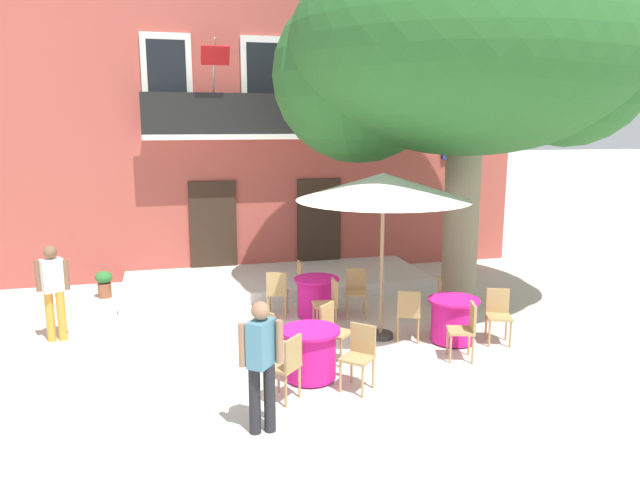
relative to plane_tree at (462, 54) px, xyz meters
name	(u,v)px	position (x,y,z in m)	size (l,w,h in m)	color
ground_plane	(291,347)	(-3.55, -1.25, -4.90)	(120.00, 120.00, 0.00)	beige
building_facade	(253,119)	(-3.08, 5.74, -1.16)	(13.00, 5.09, 7.50)	#B24C42
entrance_step_platform	(277,281)	(-3.08, 2.48, -4.78)	(6.73, 2.53, 0.25)	silver
plane_tree	(462,54)	(0.00, 0.00, 0.00)	(6.86, 6.03, 7.06)	#7F755B
cafe_table_near_tree	(317,297)	(-2.74, 0.18, -4.51)	(0.86, 0.86, 0.76)	#DB1984
cafe_chair_near_tree_0	(277,291)	(-3.48, 0.31, -4.38)	(0.50, 0.50, 0.91)	tan
cafe_chair_near_tree_1	(329,301)	(-2.71, -0.58, -4.38)	(0.42, 0.42, 0.91)	tan
cafe_chair_near_tree_2	(356,289)	(-2.00, 0.04, -4.38)	(0.50, 0.50, 0.91)	tan
cafe_chair_near_tree_3	(305,280)	(-2.79, 0.93, -4.38)	(0.41, 0.41, 0.91)	tan
cafe_table_middle	(453,320)	(-0.84, -1.71, -4.51)	(0.86, 0.86, 0.76)	#DB1984
cafe_chair_middle_0	(498,312)	(-0.11, -1.90, -4.38)	(0.51, 0.51, 0.91)	tan
cafe_chair_middle_1	(445,299)	(-0.64, -0.98, -4.38)	(0.52, 0.52, 0.91)	tan
cafe_chair_middle_2	(408,311)	(-1.56, -1.49, -4.38)	(0.52, 0.52, 0.91)	tan
cafe_chair_middle_3	(466,327)	(-1.01, -2.45, -4.38)	(0.51, 0.51, 0.91)	tan
cafe_table_front	(310,353)	(-3.53, -2.55, -4.51)	(0.86, 0.86, 0.76)	#DB1984
cafe_chair_front_0	(333,328)	(-3.03, -1.98, -4.38)	(0.57, 0.57, 0.91)	tan
cafe_chair_front_1	(270,334)	(-4.01, -1.97, -4.38)	(0.56, 0.56, 0.91)	tan
cafe_chair_front_2	(287,363)	(-4.00, -3.14, -4.38)	(0.57, 0.57, 0.91)	tan
cafe_chair_front_3	(360,352)	(-2.94, -3.02, -4.38)	(0.57, 0.57, 0.91)	tan
cafe_umbrella	(383,187)	(-1.95, -1.20, -2.29)	(2.90, 2.90, 2.85)	#997A56
ground_planter_left	(104,283)	(-6.79, 2.55, -4.58)	(0.36, 0.36, 0.57)	#995638
pedestrian_near_entrance	(261,360)	(-4.44, -3.87, -3.98)	(0.53, 0.40, 1.64)	#232328
pedestrian_mid_plaza	(53,287)	(-7.35, 0.06, -3.97)	(0.53, 0.35, 1.66)	gold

